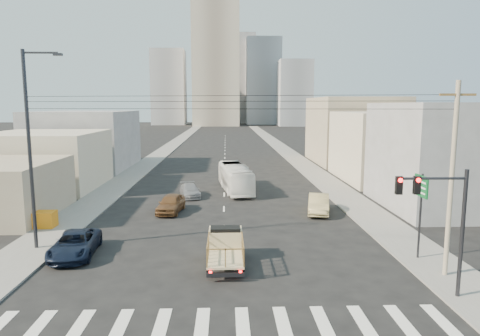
{
  "coord_description": "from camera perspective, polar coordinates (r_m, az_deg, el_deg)",
  "views": [
    {
      "loc": [
        0.2,
        -21.72,
        8.77
      ],
      "look_at": [
        1.39,
        14.3,
        3.5
      ],
      "focal_mm": 32.0,
      "sensor_mm": 36.0,
      "label": 1
    }
  ],
  "objects": [
    {
      "name": "sedan_tan",
      "position": [
        35.82,
        10.44,
        -4.73
      ],
      "size": [
        2.58,
        4.9,
        1.54
      ],
      "primitive_type": "imported",
      "rotation": [
        0.0,
        0.0,
        -0.21
      ],
      "color": "tan",
      "rests_on": "ground"
    },
    {
      "name": "flatbed_pickup",
      "position": [
        24.04,
        -1.95,
        -10.31
      ],
      "size": [
        1.95,
        4.41,
        1.9
      ],
      "color": "#D0BC8B",
      "rests_on": "ground"
    },
    {
      "name": "bldg_right_mid",
      "position": [
        53.55,
        19.26,
        2.74
      ],
      "size": [
        11.0,
        14.0,
        8.0
      ],
      "primitive_type": "cube",
      "color": "beige",
      "rests_on": "ground"
    },
    {
      "name": "midrise_back",
      "position": [
        222.19,
        -0.4,
        11.74
      ],
      "size": [
        18.0,
        18.0,
        44.0
      ],
      "primitive_type": "cube",
      "color": "gray",
      "rests_on": "ground"
    },
    {
      "name": "navy_pickup",
      "position": [
        27.32,
        -21.14,
        -9.45
      ],
      "size": [
        2.74,
        5.2,
        1.39
      ],
      "primitive_type": "imported",
      "rotation": [
        0.0,
        0.0,
        0.09
      ],
      "color": "black",
      "rests_on": "ground"
    },
    {
      "name": "city_bus",
      "position": [
        44.25,
        -0.65,
        -1.29
      ],
      "size": [
        3.62,
        10.15,
        2.77
      ],
      "primitive_type": "imported",
      "rotation": [
        0.0,
        0.0,
        0.13
      ],
      "color": "white",
      "rests_on": "ground"
    },
    {
      "name": "ground",
      "position": [
        23.43,
        -2.31,
        -13.67
      ],
      "size": [
        420.0,
        420.0,
        0.0
      ],
      "primitive_type": "plane",
      "color": "black",
      "rests_on": "ground"
    },
    {
      "name": "bldg_right_near",
      "position": [
        40.59,
        25.72,
        1.46
      ],
      "size": [
        10.0,
        12.0,
        9.0
      ],
      "primitive_type": "cube",
      "color": "gray",
      "rests_on": "ground"
    },
    {
      "name": "sidewalk_left",
      "position": [
        92.91,
        -9.28,
        2.83
      ],
      "size": [
        3.5,
        180.0,
        0.12
      ],
      "primitive_type": "cube",
      "color": "slate",
      "rests_on": "ground"
    },
    {
      "name": "sedan_brown",
      "position": [
        35.92,
        -9.2,
        -4.69
      ],
      "size": [
        2.3,
        4.58,
        1.5
      ],
      "primitive_type": "imported",
      "rotation": [
        0.0,
        0.0,
        -0.12
      ],
      "color": "brown",
      "rests_on": "ground"
    },
    {
      "name": "crosswalk",
      "position": [
        18.0,
        -2.38,
        -20.83
      ],
      "size": [
        18.59,
        3.8,
        0.01
      ],
      "color": "silver",
      "rests_on": "ground"
    },
    {
      "name": "traffic_signal",
      "position": [
        21.11,
        25.25,
        -5.34
      ],
      "size": [
        3.23,
        0.35,
        6.0
      ],
      "color": "#2D2D33",
      "rests_on": "ground"
    },
    {
      "name": "lane_dashes",
      "position": [
        75.24,
        -2.03,
        1.63
      ],
      "size": [
        0.15,
        104.0,
        0.01
      ],
      "color": "silver",
      "rests_on": "ground"
    },
    {
      "name": "bldg_right_far",
      "position": [
        68.74,
        14.91,
        4.9
      ],
      "size": [
        12.0,
        16.0,
        10.0
      ],
      "primitive_type": "cube",
      "color": "tan",
      "rests_on": "ground"
    },
    {
      "name": "overhead_wires",
      "position": [
        23.22,
        -2.42,
        8.8
      ],
      "size": [
        23.01,
        5.02,
        0.72
      ],
      "color": "black",
      "rests_on": "ground"
    },
    {
      "name": "bldg_left_mid",
      "position": [
        49.93,
        -24.5,
        0.93
      ],
      "size": [
        11.0,
        12.0,
        6.0
      ],
      "primitive_type": "cube",
      "color": "beige",
      "rests_on": "ground"
    },
    {
      "name": "streetlamp_left",
      "position": [
        28.31,
        -26.09,
        2.74
      ],
      "size": [
        2.36,
        0.25,
        12.0
      ],
      "color": "#2D2D33",
      "rests_on": "ground"
    },
    {
      "name": "utility_pole",
      "position": [
        23.87,
        26.39,
        -1.19
      ],
      "size": [
        1.8,
        0.24,
        10.0
      ],
      "color": "tan",
      "rests_on": "ground"
    },
    {
      "name": "green_sign",
      "position": [
        26.17,
        22.96,
        -3.43
      ],
      "size": [
        0.18,
        1.6,
        5.0
      ],
      "color": "#2D2D33",
      "rests_on": "ground"
    },
    {
      "name": "midrise_east",
      "position": [
        189.16,
        7.28,
        9.84
      ],
      "size": [
        14.0,
        14.0,
        28.0
      ],
      "primitive_type": "cube",
      "color": "gray",
      "rests_on": "ground"
    },
    {
      "name": "bldg_left_far",
      "position": [
        64.02,
        -19.85,
        3.56
      ],
      "size": [
        12.0,
        16.0,
        8.0
      ],
      "primitive_type": "cube",
      "color": "gray",
      "rests_on": "ground"
    },
    {
      "name": "high_rise_tower",
      "position": [
        192.94,
        -3.23,
        14.63
      ],
      "size": [
        20.0,
        20.0,
        60.0
      ],
      "primitive_type": "cube",
      "color": "gray",
      "rests_on": "ground"
    },
    {
      "name": "sidewalk_right",
      "position": [
        92.86,
        5.27,
        2.91
      ],
      "size": [
        3.5,
        180.0,
        0.12
      ],
      "primitive_type": "cube",
      "color": "slate",
      "rests_on": "ground"
    },
    {
      "name": "midrise_nw",
      "position": [
        203.58,
        -9.44,
        10.53
      ],
      "size": [
        15.0,
        15.0,
        34.0
      ],
      "primitive_type": "cube",
      "color": "gray",
      "rests_on": "ground"
    },
    {
      "name": "sedan_grey",
      "position": [
        41.76,
        -6.7,
        -3.01
      ],
      "size": [
        2.54,
        4.44,
        1.21
      ],
      "primitive_type": "imported",
      "rotation": [
        0.0,
        0.0,
        0.21
      ],
      "color": "gray",
      "rests_on": "ground"
    },
    {
      "name": "midrise_ne",
      "position": [
        207.79,
        3.09,
        11.41
      ],
      "size": [
        16.0,
        16.0,
        40.0
      ],
      "primitive_type": "cube",
      "color": "gray",
      "rests_on": "ground"
    },
    {
      "name": "crate_stack",
      "position": [
        33.97,
        -24.85,
        -6.23
      ],
      "size": [
        1.8,
        1.2,
        1.14
      ],
      "color": "orange",
      "rests_on": "sidewalk_left"
    }
  ]
}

